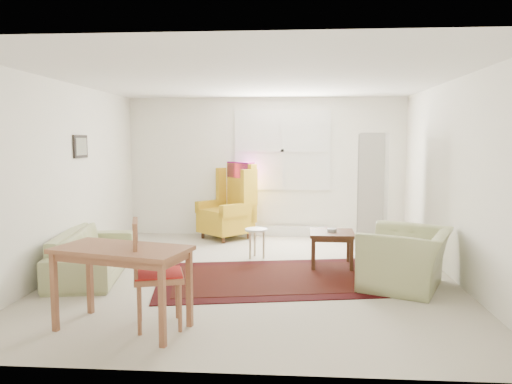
# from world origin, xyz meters

# --- Properties ---
(room) EXTENTS (5.04, 5.54, 2.51)m
(room) POSITION_xyz_m (0.02, 0.21, 1.26)
(room) COLOR beige
(room) RESTS_ON ground
(rug) EXTENTS (3.11, 2.29, 0.03)m
(rug) POSITION_xyz_m (0.22, -0.17, 0.01)
(rug) COLOR black
(rug) RESTS_ON ground
(sofa) EXTENTS (1.06, 2.05, 0.79)m
(sofa) POSITION_xyz_m (-2.10, -0.10, 0.39)
(sofa) COLOR tan
(sofa) RESTS_ON ground
(armchair) EXTENTS (1.29, 1.36, 0.84)m
(armchair) POSITION_xyz_m (1.83, -0.42, 0.42)
(armchair) COLOR tan
(armchair) RESTS_ON ground
(wingback_chair) EXTENTS (1.14, 1.14, 1.35)m
(wingback_chair) POSITION_xyz_m (-0.69, 2.35, 0.68)
(wingback_chair) COLOR gold
(wingback_chair) RESTS_ON ground
(coffee_table) EXTENTS (0.62, 0.62, 0.49)m
(coffee_table) POSITION_xyz_m (1.03, 0.51, 0.25)
(coffee_table) COLOR #432314
(coffee_table) RESTS_ON ground
(stool) EXTENTS (0.41, 0.41, 0.44)m
(stool) POSITION_xyz_m (-0.04, 0.93, 0.22)
(stool) COLOR white
(stool) RESTS_ON ground
(cabinet) EXTENTS (0.57, 0.82, 1.85)m
(cabinet) POSITION_xyz_m (1.74, 1.45, 0.92)
(cabinet) COLOR silver
(cabinet) RESTS_ON ground
(desk) EXTENTS (1.33, 0.89, 0.77)m
(desk) POSITION_xyz_m (-1.07, -1.93, 0.38)
(desk) COLOR #90593A
(desk) RESTS_ON ground
(desk_chair) EXTENTS (0.55, 0.55, 1.02)m
(desk_chair) POSITION_xyz_m (-0.75, -1.85, 0.51)
(desk_chair) COLOR #90593A
(desk_chair) RESTS_ON ground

